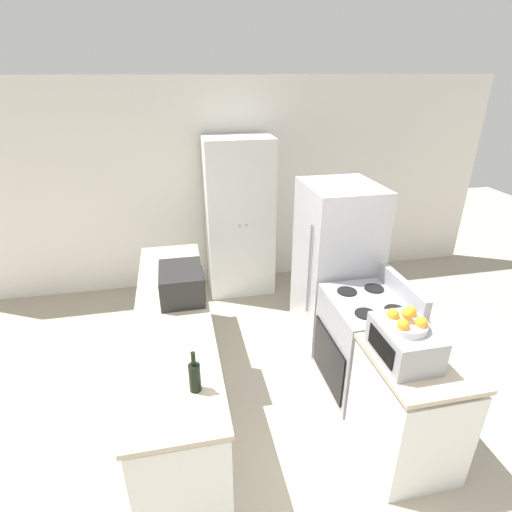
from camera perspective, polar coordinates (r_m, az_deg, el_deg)
The scene contains 10 objects.
wall_back at distance 5.18m, azimuth -3.73°, elevation 9.92°, with size 7.00×0.06×2.60m.
counter_left at distance 3.58m, azimuth -11.26°, elevation -13.70°, with size 0.60×2.64×0.89m.
counter_right at distance 3.25m, azimuth 20.89°, elevation -19.86°, with size 0.60×0.72×0.89m.
pantry_cabinet at distance 4.98m, azimuth -2.42°, elevation 5.47°, with size 0.82×0.57×1.96m.
stove at distance 3.73m, azimuth 15.19°, elevation -11.93°, with size 0.66×0.75×1.05m.
refrigerator at distance 4.16m, azimuth 11.28°, elevation -1.21°, with size 0.72×0.78×1.67m.
microwave at distance 3.41m, azimuth -10.58°, elevation -3.84°, with size 0.36×0.47×0.26m.
wine_bottle at distance 2.50m, azimuth -8.75°, elevation -16.63°, with size 0.07×0.07×0.28m.
toaster_oven at distance 2.86m, azimuth 20.41°, elevation -11.52°, with size 0.34×0.45×0.24m.
fruit_bowl at distance 2.77m, azimuth 20.68°, elevation -8.75°, with size 0.28×0.28×0.14m.
Camera 1 is at (-0.70, -1.40, 2.63)m, focal length 28.00 mm.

